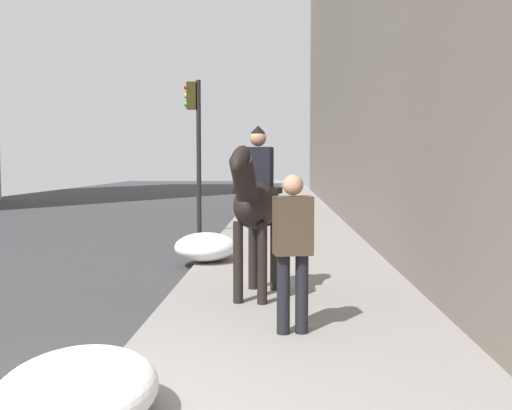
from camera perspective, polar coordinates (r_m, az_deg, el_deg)
mounted_horse_near at (r=8.18m, az=0.01°, el=0.32°), size 2.14×0.80×2.32m
pedestrian_greeting at (r=6.48m, az=3.46°, el=-3.54°), size 0.33×0.44×1.70m
traffic_light_near_curb at (r=15.93m, az=-5.68°, el=6.73°), size 0.20×0.44×4.06m
snow_pile_near at (r=4.58m, az=-16.34°, el=-16.33°), size 1.43×1.10×0.50m
snow_pile_far at (r=11.44m, az=-4.74°, el=-3.90°), size 1.48×1.14×0.51m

